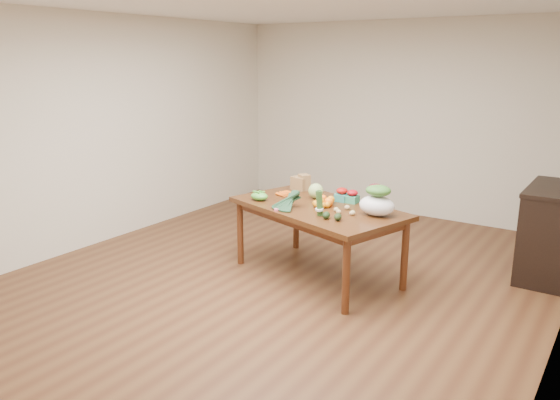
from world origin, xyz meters
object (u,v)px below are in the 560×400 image
Objects in this scene: dining_table at (317,241)px; cabinet at (552,232)px; kale_bunch at (284,201)px; cabbage at (316,191)px; asparagus_bundle at (320,203)px; salad_bag at (377,202)px; paper_bag at (300,182)px; mandarin_cluster at (321,202)px.

dining_table is 1.71× the size of cabinet.
cabbage is at bearing 101.85° from kale_bunch.
kale_bunch is at bearing -94.85° from cabbage.
cabinet is 6.38× the size of cabbage.
cabinet is 2.43m from cabbage.
dining_table is at bearing 138.43° from asparagus_bundle.
cabinet is 1.93m from salad_bag.
dining_table is at bearing 69.90° from kale_bunch.
salad_bag reaches higher than dining_table.
mandarin_cluster is (0.56, -0.51, -0.04)m from paper_bag.
mandarin_cluster is at bearing -144.95° from cabinet.
cabbage is 0.40× the size of kale_bunch.
cabbage and kale_bunch have the same top height.
cabinet is 2.46m from asparagus_bundle.
salad_bag is at bearing -135.73° from cabinet.
asparagus_bundle is (0.41, -0.02, 0.05)m from kale_bunch.
cabinet is 2.75m from kale_bunch.
salad_bag is (0.84, 0.30, 0.05)m from kale_bunch.
paper_bag is at bearing 137.45° from mandarin_cluster.
dining_table is 0.43m from mandarin_cluster.
cabinet reaches higher than dining_table.
cabinet is at bearing 50.55° from dining_table.
salad_bag is (0.44, 0.32, 0.01)m from asparagus_bundle.
cabbage is at bearing 128.75° from mandarin_cluster.
paper_bag is 0.63× the size of kale_bunch.
asparagus_bundle reaches higher than cabinet.
mandarin_cluster is 0.72× the size of asparagus_bundle.
kale_bunch is (-0.22, -0.29, 0.45)m from dining_table.
salad_bag reaches higher than cabinet.
dining_table is 2.38m from cabinet.
salad_bag reaches higher than mandarin_cluster.
kale_bunch is at bearing -160.52° from salad_bag.
cabinet is at bearing 44.27° from salad_bag.
asparagus_bundle is at bearing 13.66° from kale_bunch.
asparagus_bundle is at bearing -143.70° from salad_bag.
mandarin_cluster is (0.05, -0.03, 0.42)m from dining_table.
salad_bag is at bearing 53.00° from asparagus_bundle.
paper_bag reaches higher than mandarin_cluster.
cabinet is at bearing 59.20° from asparagus_bundle.
cabinet is 2.55× the size of kale_bunch.
cabinet is 4.05× the size of paper_bag.
salad_bag reaches higher than kale_bunch.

